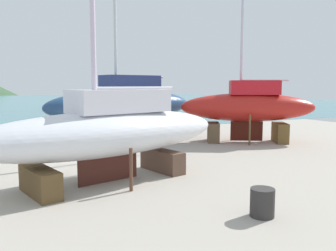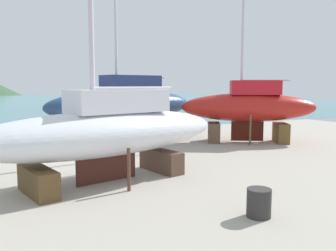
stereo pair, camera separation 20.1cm
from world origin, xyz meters
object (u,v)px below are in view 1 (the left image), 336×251
object	(u,v)px
sailboat_far_slipway	(109,131)
worker	(162,130)
sailboat_large_starboard	(248,107)
barrel_tipped_center	(262,203)
sailboat_small_center	(124,104)

from	to	relation	value
sailboat_far_slipway	worker	size ratio (longest dim) A/B	8.76
sailboat_large_starboard	barrel_tipped_center	distance (m)	13.17
sailboat_large_starboard	sailboat_small_center	size ratio (longest dim) A/B	0.89
sailboat_large_starboard	sailboat_far_slipway	world-z (taller)	sailboat_large_starboard
worker	sailboat_far_slipway	bearing A→B (deg)	57.79
sailboat_far_slipway	barrel_tipped_center	bearing A→B (deg)	104.09
worker	barrel_tipped_center	distance (m)	12.40
sailboat_large_starboard	barrel_tipped_center	world-z (taller)	sailboat_large_starboard
worker	sailboat_large_starboard	bearing A→B (deg)	167.97
sailboat_small_center	barrel_tipped_center	world-z (taller)	sailboat_small_center
sailboat_far_slipway	barrel_tipped_center	world-z (taller)	sailboat_far_slipway
sailboat_large_starboard	sailboat_far_slipway	distance (m)	11.76
sailboat_far_slipway	sailboat_small_center	world-z (taller)	sailboat_small_center
sailboat_far_slipway	sailboat_large_starboard	bearing A→B (deg)	-167.57
sailboat_large_starboard	sailboat_far_slipway	size ratio (longest dim) A/B	1.00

